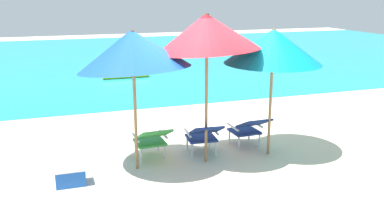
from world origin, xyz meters
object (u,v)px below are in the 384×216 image
(lounge_chair_right, at_px, (249,128))
(cooler_box, at_px, (70,175))
(lounge_chair_center, at_px, (204,135))
(lounge_chair_left, at_px, (152,138))
(beach_umbrella_right, at_px, (273,46))
(beach_umbrella_center, at_px, (207,32))
(swim_buoy, at_px, (126,75))
(beach_umbrella_left, at_px, (133,50))

(lounge_chair_right, xyz_separation_m, cooler_box, (-3.35, -0.60, -0.24))
(lounge_chair_center, bearing_deg, lounge_chair_left, 174.64)
(lounge_chair_right, height_order, beach_umbrella_right, beach_umbrella_right)
(beach_umbrella_center, relative_size, beach_umbrella_right, 1.11)
(swim_buoy, xyz_separation_m, lounge_chair_center, (0.04, -7.71, 0.31))
(lounge_chair_left, relative_size, cooler_box, 1.89)
(swim_buoy, relative_size, beach_umbrella_right, 0.67)
(beach_umbrella_center, bearing_deg, lounge_chair_center, 77.37)
(lounge_chair_left, relative_size, beach_umbrella_right, 0.38)
(lounge_chair_center, relative_size, beach_umbrella_right, 0.39)
(swim_buoy, bearing_deg, beach_umbrella_left, -98.91)
(lounge_chair_center, height_order, beach_umbrella_center, beach_umbrella_center)
(swim_buoy, xyz_separation_m, beach_umbrella_right, (1.19, -8.03, 1.89))
(lounge_chair_right, xyz_separation_m, beach_umbrella_left, (-2.24, -0.31, 1.62))
(swim_buoy, distance_m, beach_umbrella_left, 8.24)
(lounge_chair_center, height_order, lounge_chair_right, same)
(lounge_chair_center, bearing_deg, lounge_chair_right, 6.16)
(lounge_chair_right, bearing_deg, lounge_chair_left, -179.54)
(lounge_chair_left, height_order, cooler_box, lounge_chair_left)
(lounge_chair_center, height_order, beach_umbrella_left, beach_umbrella_left)
(beach_umbrella_center, bearing_deg, lounge_chair_left, 156.30)
(beach_umbrella_right, height_order, cooler_box, beach_umbrella_right)
(cooler_box, bearing_deg, lounge_chair_right, 10.24)
(beach_umbrella_left, distance_m, beach_umbrella_center, 1.24)
(lounge_chair_left, xyz_separation_m, beach_umbrella_center, (0.87, -0.38, 1.86))
(beach_umbrella_right, bearing_deg, cooler_box, -177.07)
(beach_umbrella_left, height_order, beach_umbrella_right, beach_umbrella_left)
(swim_buoy, height_order, beach_umbrella_center, beach_umbrella_center)
(beach_umbrella_center, distance_m, cooler_box, 3.14)
(lounge_chair_left, xyz_separation_m, lounge_chair_right, (1.90, 0.02, 0.00))
(swim_buoy, bearing_deg, cooler_box, -105.98)
(lounge_chair_left, height_order, lounge_chair_center, same)
(lounge_chair_left, bearing_deg, beach_umbrella_right, -11.02)
(lounge_chair_center, xyz_separation_m, beach_umbrella_left, (-1.28, -0.21, 1.62))
(beach_umbrella_left, bearing_deg, beach_umbrella_right, -2.65)
(cooler_box, bearing_deg, lounge_chair_center, 11.84)
(beach_umbrella_left, xyz_separation_m, cooler_box, (-1.11, -0.29, -1.86))
(swim_buoy, relative_size, beach_umbrella_left, 0.63)
(lounge_chair_right, distance_m, beach_umbrella_center, 2.16)
(lounge_chair_left, relative_size, beach_umbrella_center, 0.34)
(beach_umbrella_center, bearing_deg, beach_umbrella_right, -1.16)
(lounge_chair_center, xyz_separation_m, lounge_chair_right, (0.96, 0.10, 0.00))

